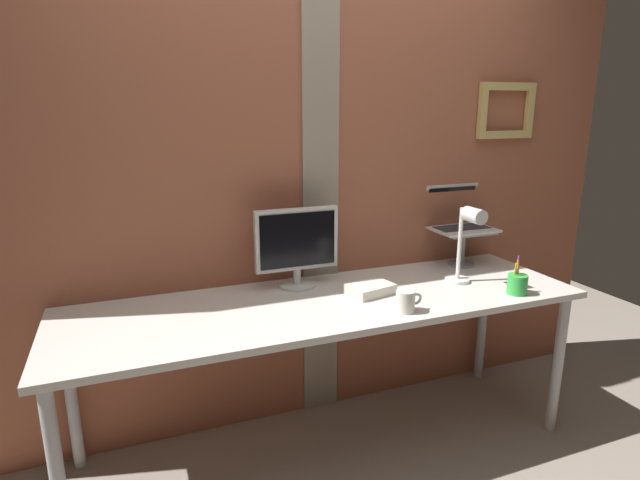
% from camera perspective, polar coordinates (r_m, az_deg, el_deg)
% --- Properties ---
extents(ground_plane, '(6.00, 6.00, 0.00)m').
position_cam_1_polar(ground_plane, '(2.69, 1.81, -21.28)').
color(ground_plane, gray).
extents(brick_wall_back, '(3.53, 0.16, 2.47)m').
position_cam_1_polar(brick_wall_back, '(2.54, -1.15, 6.90)').
color(brick_wall_back, '#9E563D').
rests_on(brick_wall_back, ground_plane).
extents(desk, '(2.32, 0.69, 0.75)m').
position_cam_1_polar(desk, '(2.30, 0.91, -8.19)').
color(desk, silver).
rests_on(desk, ground_plane).
extents(monitor, '(0.40, 0.18, 0.38)m').
position_cam_1_polar(monitor, '(2.39, -2.61, -0.39)').
color(monitor, silver).
rests_on(monitor, desk).
extents(laptop_stand, '(0.28, 0.22, 0.19)m').
position_cam_1_polar(laptop_stand, '(2.84, 15.64, -0.18)').
color(laptop_stand, gray).
rests_on(laptop_stand, desk).
extents(laptop, '(0.33, 0.31, 0.23)m').
position_cam_1_polar(laptop, '(2.87, 14.91, 2.61)').
color(laptop, silver).
rests_on(laptop, laptop_stand).
extents(desk_lamp, '(0.12, 0.20, 0.38)m').
position_cam_1_polar(desk_lamp, '(2.49, 16.15, 0.33)').
color(desk_lamp, white).
rests_on(desk_lamp, desk).
extents(pen_cup, '(0.09, 0.09, 0.18)m').
position_cam_1_polar(pen_cup, '(2.50, 21.19, -4.60)').
color(pen_cup, green).
rests_on(pen_cup, desk).
extents(coffee_mug, '(0.12, 0.08, 0.09)m').
position_cam_1_polar(coffee_mug, '(2.16, 9.58, -6.76)').
color(coffee_mug, silver).
rests_on(coffee_mug, desk).
extents(paper_clutter_stack, '(0.22, 0.18, 0.05)m').
position_cam_1_polar(paper_clutter_stack, '(2.35, 5.66, -5.48)').
color(paper_clutter_stack, silver).
rests_on(paper_clutter_stack, desk).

